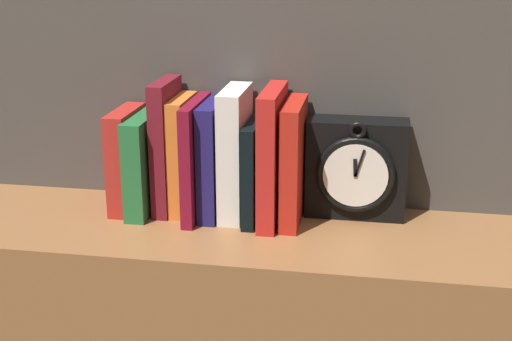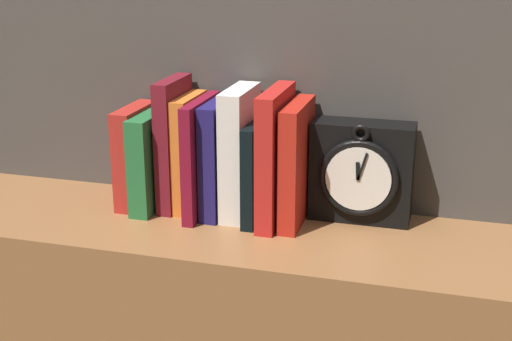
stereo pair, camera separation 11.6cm
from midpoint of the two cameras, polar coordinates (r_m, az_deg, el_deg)
The scene contains 12 objects.
wall_back at distance 1.27m, azimuth -1.34°, elevation 12.88°, with size 6.00×0.05×2.60m.
clock at distance 1.24m, azimuth 5.38°, elevation 0.09°, with size 0.17×0.08×0.18m.
book_slot0_red at distance 1.30m, azimuth -12.82°, elevation 0.84°, with size 0.04×0.13×0.18m.
book_slot1_green at distance 1.28m, azimuth -11.47°, elevation 0.51°, with size 0.04×0.15×0.17m.
book_slot2_maroon at distance 1.27m, azimuth -9.77°, elevation 1.89°, with size 0.03×0.12×0.23m.
book_slot3_orange at distance 1.27m, azimuth -8.49°, elevation 1.23°, with size 0.03×0.12×0.21m.
book_slot4_maroon at distance 1.24m, azimuth -7.48°, elevation 0.90°, with size 0.02×0.16×0.20m.
book_slot5_navy at distance 1.24m, azimuth -6.10°, elevation 0.90°, with size 0.03×0.14×0.20m.
book_slot6_white at distance 1.23m, azimuth -4.38°, elevation 1.37°, with size 0.04×0.13×0.23m.
book_slot7_black at distance 1.23m, azimuth -2.83°, elevation 0.03°, with size 0.02×0.15×0.17m.
book_slot8_red at distance 1.21m, azimuth -1.44°, elevation 1.13°, with size 0.03×0.16×0.23m.
book_slot9_red at distance 1.21m, azimuth 0.28°, elevation 0.62°, with size 0.03×0.15×0.21m.
Camera 1 is at (0.19, -1.09, 1.42)m, focal length 50.00 mm.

